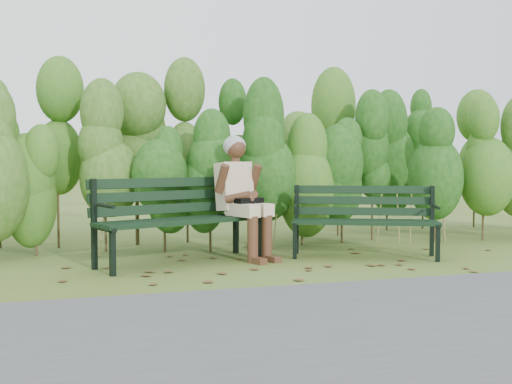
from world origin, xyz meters
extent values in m
plane|color=#495B1A|center=(0.00, 0.00, 0.00)|extent=(80.00, 80.00, 0.00)
cube|color=#474749|center=(0.00, -2.20, 0.01)|extent=(60.00, 2.50, 0.01)
cylinder|color=#47381E|center=(-2.14, 1.30, 0.40)|extent=(0.03, 0.03, 0.80)
ellipsoid|color=#316925|center=(-2.14, 1.30, 1.04)|extent=(0.64, 0.64, 1.44)
cylinder|color=#47381E|center=(-1.53, 1.30, 0.40)|extent=(0.03, 0.03, 0.80)
ellipsoid|color=#316925|center=(-1.53, 1.30, 1.04)|extent=(0.64, 0.64, 1.44)
cylinder|color=#47381E|center=(-0.92, 1.30, 0.40)|extent=(0.03, 0.03, 0.80)
ellipsoid|color=#316925|center=(-0.92, 1.30, 1.04)|extent=(0.64, 0.64, 1.44)
cylinder|color=#47381E|center=(-0.31, 1.30, 0.40)|extent=(0.03, 0.03, 0.80)
ellipsoid|color=#316925|center=(-0.31, 1.30, 1.04)|extent=(0.64, 0.64, 1.44)
cylinder|color=#47381E|center=(0.31, 1.30, 0.40)|extent=(0.03, 0.03, 0.80)
ellipsoid|color=#316925|center=(0.31, 1.30, 1.04)|extent=(0.64, 0.64, 1.44)
cylinder|color=#47381E|center=(0.92, 1.30, 0.40)|extent=(0.03, 0.03, 0.80)
ellipsoid|color=#316925|center=(0.92, 1.30, 1.04)|extent=(0.64, 0.64, 1.44)
cylinder|color=#47381E|center=(1.53, 1.30, 0.40)|extent=(0.03, 0.03, 0.80)
ellipsoid|color=#316925|center=(1.53, 1.30, 1.04)|extent=(0.64, 0.64, 1.44)
cylinder|color=#47381E|center=(2.14, 1.30, 0.40)|extent=(0.03, 0.03, 0.80)
ellipsoid|color=#316925|center=(2.14, 1.30, 1.04)|extent=(0.64, 0.64, 1.44)
cylinder|color=#47381E|center=(2.75, 1.30, 0.40)|extent=(0.03, 0.03, 0.80)
ellipsoid|color=#316925|center=(2.75, 1.30, 1.04)|extent=(0.64, 0.64, 1.44)
cylinder|color=#47381E|center=(3.36, 1.30, 0.40)|extent=(0.03, 0.03, 0.80)
ellipsoid|color=#316925|center=(3.36, 1.30, 1.04)|extent=(0.64, 0.64, 1.44)
cylinder|color=#47381E|center=(3.98, 1.30, 0.40)|extent=(0.03, 0.03, 0.80)
ellipsoid|color=#316925|center=(3.98, 1.30, 1.04)|extent=(0.64, 0.64, 1.44)
cylinder|color=#47381E|center=(-2.69, 2.30, 0.55)|extent=(0.04, 0.04, 1.10)
ellipsoid|color=#144810|center=(-2.69, 2.30, 1.43)|extent=(0.70, 0.70, 1.98)
cylinder|color=#47381E|center=(-1.92, 2.30, 0.55)|extent=(0.04, 0.04, 1.10)
ellipsoid|color=#144810|center=(-1.92, 2.30, 1.43)|extent=(0.70, 0.70, 1.98)
cylinder|color=#47381E|center=(-1.15, 2.30, 0.55)|extent=(0.04, 0.04, 1.10)
ellipsoid|color=#144810|center=(-1.15, 2.30, 1.43)|extent=(0.70, 0.70, 1.98)
cylinder|color=#47381E|center=(-0.38, 2.30, 0.55)|extent=(0.04, 0.04, 1.10)
ellipsoid|color=#144810|center=(-0.38, 2.30, 1.43)|extent=(0.70, 0.70, 1.98)
cylinder|color=#47381E|center=(0.38, 2.30, 0.55)|extent=(0.04, 0.04, 1.10)
ellipsoid|color=#144810|center=(0.38, 2.30, 1.43)|extent=(0.70, 0.70, 1.98)
cylinder|color=#47381E|center=(1.15, 2.30, 0.55)|extent=(0.04, 0.04, 1.10)
ellipsoid|color=#144810|center=(1.15, 2.30, 1.43)|extent=(0.70, 0.70, 1.98)
cylinder|color=#47381E|center=(1.92, 2.30, 0.55)|extent=(0.04, 0.04, 1.10)
ellipsoid|color=#144810|center=(1.92, 2.30, 1.43)|extent=(0.70, 0.70, 1.98)
cylinder|color=#47381E|center=(2.69, 2.30, 0.55)|extent=(0.04, 0.04, 1.10)
ellipsoid|color=#144810|center=(2.69, 2.30, 1.43)|extent=(0.70, 0.70, 1.98)
cylinder|color=#47381E|center=(3.46, 2.30, 0.55)|extent=(0.04, 0.04, 1.10)
ellipsoid|color=#144810|center=(3.46, 2.30, 1.43)|extent=(0.70, 0.70, 1.98)
cylinder|color=#47381E|center=(4.22, 2.30, 0.55)|extent=(0.04, 0.04, 1.10)
ellipsoid|color=#144810|center=(4.22, 2.30, 1.43)|extent=(0.70, 0.70, 1.98)
cube|color=brown|center=(-1.23, -0.77, 0.00)|extent=(0.09, 0.10, 0.01)
cube|color=brown|center=(2.98, 0.87, 0.00)|extent=(0.10, 0.08, 0.01)
cube|color=brown|center=(1.52, -0.52, 0.00)|extent=(0.11, 0.11, 0.01)
cube|color=brown|center=(2.36, -0.24, 0.00)|extent=(0.11, 0.11, 0.01)
cube|color=brown|center=(0.61, -0.16, 0.00)|extent=(0.10, 0.08, 0.01)
cube|color=brown|center=(0.56, 0.60, 0.00)|extent=(0.11, 0.09, 0.01)
cube|color=brown|center=(0.96, -0.70, 0.00)|extent=(0.10, 0.09, 0.01)
cube|color=brown|center=(1.45, 0.29, 0.00)|extent=(0.09, 0.11, 0.01)
cube|color=brown|center=(-2.34, -0.09, 0.00)|extent=(0.11, 0.11, 0.01)
cube|color=brown|center=(-0.36, 0.34, 0.00)|extent=(0.10, 0.08, 0.01)
cube|color=brown|center=(0.77, -1.00, 0.00)|extent=(0.11, 0.11, 0.01)
cube|color=brown|center=(0.65, 0.21, 0.00)|extent=(0.11, 0.09, 0.01)
cube|color=brown|center=(0.15, -0.16, 0.00)|extent=(0.11, 0.11, 0.01)
cube|color=brown|center=(-0.23, -0.03, 0.00)|extent=(0.11, 0.11, 0.01)
cube|color=brown|center=(0.44, -0.07, 0.00)|extent=(0.10, 0.08, 0.01)
cube|color=brown|center=(-0.42, 0.65, 0.00)|extent=(0.09, 0.07, 0.01)
cube|color=brown|center=(1.56, -0.41, 0.00)|extent=(0.09, 0.10, 0.01)
cube|color=brown|center=(2.76, 0.14, 0.00)|extent=(0.08, 0.10, 0.01)
cube|color=brown|center=(1.51, 0.16, 0.00)|extent=(0.11, 0.09, 0.01)
cube|color=brown|center=(0.92, -0.94, 0.00)|extent=(0.09, 0.10, 0.01)
cube|color=brown|center=(0.98, -0.35, 0.00)|extent=(0.11, 0.11, 0.01)
cube|color=brown|center=(0.68, -0.22, 0.00)|extent=(0.11, 0.10, 0.01)
cube|color=brown|center=(1.08, 0.56, 0.00)|extent=(0.10, 0.08, 0.01)
cube|color=brown|center=(1.35, -0.97, 0.00)|extent=(0.10, 0.08, 0.01)
cube|color=brown|center=(1.67, 0.71, 0.00)|extent=(0.11, 0.11, 0.01)
cube|color=brown|center=(-0.76, -0.82, 0.00)|extent=(0.10, 0.11, 0.01)
cube|color=brown|center=(-1.01, 0.89, 0.00)|extent=(0.11, 0.11, 0.01)
cube|color=brown|center=(-1.90, 0.49, 0.00)|extent=(0.10, 0.11, 0.01)
cube|color=black|center=(-0.71, 0.31, 0.45)|extent=(1.73, 0.76, 0.04)
cube|color=black|center=(-0.75, 0.43, 0.45)|extent=(1.73, 0.76, 0.04)
cube|color=black|center=(-0.80, 0.54, 0.45)|extent=(1.73, 0.76, 0.04)
cube|color=black|center=(-0.84, 0.66, 0.45)|extent=(1.73, 0.76, 0.04)
cube|color=black|center=(-0.88, 0.75, 0.56)|extent=(1.71, 0.71, 0.11)
cube|color=black|center=(-0.88, 0.76, 0.70)|extent=(1.71, 0.71, 0.11)
cube|color=black|center=(-0.89, 0.78, 0.84)|extent=(1.71, 0.71, 0.11)
cube|color=black|center=(-1.51, -0.01, 0.23)|extent=(0.06, 0.06, 0.45)
cube|color=black|center=(-1.66, 0.39, 0.45)|extent=(0.06, 0.06, 0.90)
cube|color=black|center=(-1.58, 0.17, 0.43)|extent=(0.23, 0.49, 0.04)
cylinder|color=black|center=(-1.56, 0.13, 0.65)|extent=(0.17, 0.36, 0.04)
cube|color=black|center=(0.10, 0.61, 0.23)|extent=(0.06, 0.06, 0.45)
cube|color=black|center=(-0.05, 1.01, 0.45)|extent=(0.06, 0.06, 0.90)
cube|color=black|center=(0.03, 0.80, 0.43)|extent=(0.23, 0.49, 0.04)
cylinder|color=black|center=(0.05, 0.75, 0.65)|extent=(0.17, 0.36, 0.04)
cube|color=black|center=(1.18, 0.14, 0.40)|extent=(1.51, 0.72, 0.04)
cube|color=black|center=(1.22, 0.24, 0.40)|extent=(1.51, 0.72, 0.04)
cube|color=black|center=(1.26, 0.34, 0.40)|extent=(1.51, 0.72, 0.04)
cube|color=black|center=(1.31, 0.44, 0.40)|extent=(1.51, 0.72, 0.04)
cube|color=black|center=(1.34, 0.52, 0.50)|extent=(1.49, 0.68, 0.09)
cube|color=black|center=(1.35, 0.53, 0.62)|extent=(1.49, 0.68, 0.09)
cube|color=black|center=(1.35, 0.54, 0.75)|extent=(1.49, 0.68, 0.09)
cube|color=black|center=(0.47, 0.43, 0.20)|extent=(0.06, 0.06, 0.40)
cube|color=black|center=(0.62, 0.78, 0.40)|extent=(0.06, 0.06, 0.80)
cube|color=black|center=(0.54, 0.59, 0.38)|extent=(0.22, 0.43, 0.04)
cylinder|color=black|center=(0.52, 0.55, 0.58)|extent=(0.16, 0.32, 0.03)
cube|color=black|center=(1.87, -0.18, 0.20)|extent=(0.06, 0.06, 0.40)
cube|color=black|center=(2.03, 0.18, 0.40)|extent=(0.06, 0.06, 0.80)
cube|color=black|center=(1.94, -0.01, 0.38)|extent=(0.22, 0.43, 0.04)
cylinder|color=black|center=(1.93, -0.05, 0.58)|extent=(0.16, 0.32, 0.03)
cube|color=beige|center=(-0.11, 0.50, 0.55)|extent=(0.30, 0.47, 0.14)
cube|color=beige|center=(0.07, 0.57, 0.55)|extent=(0.30, 0.47, 0.14)
cylinder|color=#4E2D1B|center=(-0.04, 0.33, 0.25)|extent=(0.15, 0.15, 0.49)
cylinder|color=#4E2D1B|center=(0.14, 0.40, 0.25)|extent=(0.15, 0.15, 0.49)
cube|color=#4E2D1B|center=(-0.01, 0.25, 0.03)|extent=(0.17, 0.23, 0.06)
cube|color=#4E2D1B|center=(0.17, 0.32, 0.03)|extent=(0.17, 0.23, 0.06)
cube|color=beige|center=(-0.12, 0.81, 0.79)|extent=(0.46, 0.39, 0.55)
cylinder|color=#4E2D1B|center=(-0.11, 0.79, 1.08)|extent=(0.10, 0.10, 0.11)
sphere|color=#4E2D1B|center=(-0.11, 0.78, 1.22)|extent=(0.22, 0.22, 0.22)
ellipsoid|color=gray|center=(-0.12, 0.80, 1.25)|extent=(0.26, 0.25, 0.23)
cylinder|color=#4E2D1B|center=(-0.30, 0.65, 0.88)|extent=(0.17, 0.24, 0.33)
cylinder|color=#4E2D1B|center=(0.12, 0.81, 0.88)|extent=(0.17, 0.24, 0.33)
cylinder|color=#4E2D1B|center=(-0.14, 0.56, 0.69)|extent=(0.29, 0.22, 0.14)
cylinder|color=#4E2D1B|center=(0.06, 0.64, 0.69)|extent=(0.17, 0.30, 0.14)
sphere|color=#4E2D1B|center=(-0.02, 0.54, 0.67)|extent=(0.12, 0.12, 0.12)
cube|color=black|center=(-0.02, 0.55, 0.59)|extent=(0.35, 0.24, 0.17)
camera|label=1|loc=(-1.78, -5.73, 1.08)|focal=42.00mm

